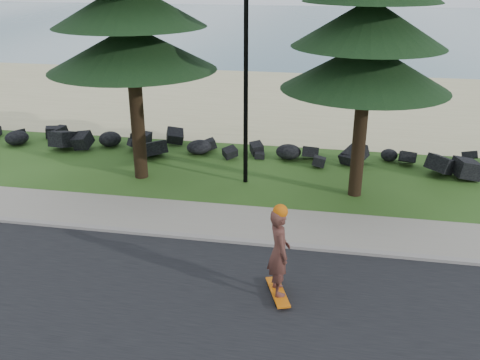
# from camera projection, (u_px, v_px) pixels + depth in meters

# --- Properties ---
(ground) EXTENTS (160.00, 160.00, 0.00)m
(ground) POSITION_uv_depth(u_px,v_px,m) (225.00, 225.00, 14.58)
(ground) COLOR #294A17
(ground) RESTS_ON ground
(road) EXTENTS (160.00, 7.00, 0.02)m
(road) POSITION_uv_depth(u_px,v_px,m) (177.00, 328.00, 10.49)
(road) COLOR black
(road) RESTS_ON ground
(kerb) EXTENTS (160.00, 0.20, 0.10)m
(kerb) POSITION_uv_depth(u_px,v_px,m) (218.00, 239.00, 13.75)
(kerb) COLOR gray
(kerb) RESTS_ON ground
(sidewalk) EXTENTS (160.00, 2.00, 0.08)m
(sidewalk) POSITION_uv_depth(u_px,v_px,m) (227.00, 221.00, 14.75)
(sidewalk) COLOR gray
(sidewalk) RESTS_ON ground
(beach_sand) EXTENTS (160.00, 15.00, 0.01)m
(beach_sand) POSITION_uv_depth(u_px,v_px,m) (283.00, 100.00, 27.78)
(beach_sand) COLOR tan
(beach_sand) RESTS_ON ground
(ocean) EXTENTS (160.00, 58.00, 0.01)m
(ocean) POSITION_uv_depth(u_px,v_px,m) (318.00, 25.00, 60.99)
(ocean) COLOR #3F6A79
(ocean) RESTS_ON ground
(seawall_boulders) EXTENTS (60.00, 2.40, 1.10)m
(seawall_boulders) POSITION_uv_depth(u_px,v_px,m) (257.00, 157.00, 19.68)
(seawall_boulders) COLOR black
(seawall_boulders) RESTS_ON ground
(lamp_post) EXTENTS (0.25, 0.14, 8.14)m
(lamp_post) POSITION_uv_depth(u_px,v_px,m) (246.00, 54.00, 15.93)
(lamp_post) COLOR black
(lamp_post) RESTS_ON ground
(skateboarder) EXTENTS (0.68, 1.18, 2.15)m
(skateboarder) POSITION_uv_depth(u_px,v_px,m) (279.00, 252.00, 11.09)
(skateboarder) COLOR orange
(skateboarder) RESTS_ON ground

